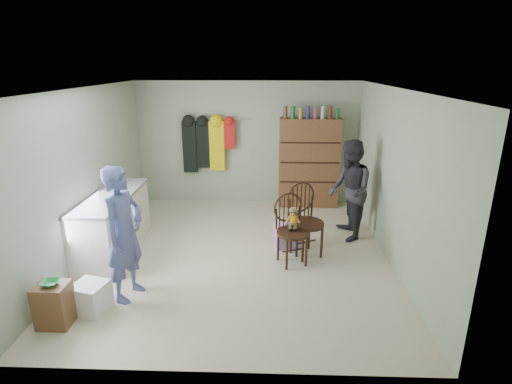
{
  "coord_description": "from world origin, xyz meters",
  "views": [
    {
      "loc": [
        0.45,
        -5.6,
        2.84
      ],
      "look_at": [
        0.25,
        0.2,
        0.95
      ],
      "focal_mm": 28.0,
      "sensor_mm": 36.0,
      "label": 1
    }
  ],
  "objects_px": {
    "chair_front": "(291,225)",
    "dresser": "(309,162)",
    "counter": "(113,224)",
    "chair_far": "(305,217)"
  },
  "relations": [
    {
      "from": "dresser",
      "to": "counter",
      "type": "bearing_deg",
      "value": -144.31
    },
    {
      "from": "chair_front",
      "to": "dresser",
      "type": "bearing_deg",
      "value": 57.46
    },
    {
      "from": "chair_front",
      "to": "dresser",
      "type": "xyz_separation_m",
      "value": [
        0.47,
        2.52,
        0.33
      ]
    },
    {
      "from": "counter",
      "to": "chair_far",
      "type": "bearing_deg",
      "value": 0.97
    },
    {
      "from": "chair_far",
      "to": "dresser",
      "type": "height_order",
      "value": "dresser"
    },
    {
      "from": "chair_front",
      "to": "dresser",
      "type": "relative_size",
      "value": 0.51
    },
    {
      "from": "chair_front",
      "to": "counter",
      "type": "bearing_deg",
      "value": 153.44
    },
    {
      "from": "counter",
      "to": "dresser",
      "type": "distance_m",
      "value": 3.96
    },
    {
      "from": "dresser",
      "to": "chair_far",
      "type": "bearing_deg",
      "value": -96.47
    },
    {
      "from": "counter",
      "to": "dresser",
      "type": "relative_size",
      "value": 0.9
    }
  ]
}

